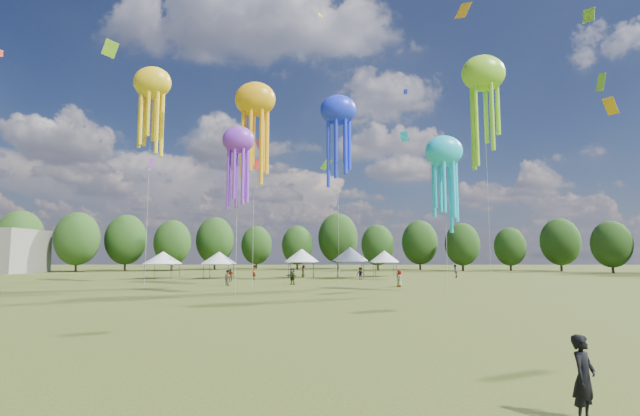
{
  "coord_description": "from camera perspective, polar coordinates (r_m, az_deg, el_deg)",
  "views": [
    {
      "loc": [
        1.43,
        -12.09,
        3.19
      ],
      "look_at": [
        1.22,
        15.0,
        6.0
      ],
      "focal_mm": 25.8,
      "sensor_mm": 36.0,
      "label": 1
    }
  ],
  "objects": [
    {
      "name": "ground",
      "position": [
        12.58,
        -6.5,
        -20.58
      ],
      "size": [
        300.0,
        300.0,
        0.0
      ],
      "primitive_type": "plane",
      "color": "#384416",
      "rests_on": "ground"
    },
    {
      "name": "observer_main",
      "position": [
        10.83,
        29.92,
        -17.8
      ],
      "size": [
        0.71,
        0.69,
        1.64
      ],
      "primitive_type": "imported",
      "rotation": [
        0.0,
        0.0,
        0.7
      ],
      "color": "black",
      "rests_on": "ground"
    },
    {
      "name": "spectator_near",
      "position": [
        50.62,
        -11.38,
        -8.48
      ],
      "size": [
        1.02,
        1.0,
        1.66
      ],
      "primitive_type": "imported",
      "rotation": [
        0.0,
        0.0,
        2.42
      ],
      "color": "gray",
      "rests_on": "ground"
    },
    {
      "name": "spectators_far",
      "position": [
        59.13,
        2.38,
        -8.16
      ],
      "size": [
        31.52,
        22.91,
        1.91
      ],
      "color": "gray",
      "rests_on": "ground"
    },
    {
      "name": "festival_tents",
      "position": [
        66.66,
        -4.44,
        -5.98
      ],
      "size": [
        36.83,
        11.42,
        4.44
      ],
      "color": "#47474C",
      "rests_on": "ground"
    },
    {
      "name": "show_kites",
      "position": [
        53.06,
        3.02,
        11.57
      ],
      "size": [
        43.7,
        20.8,
        27.37
      ],
      "color": "#FFAC0F",
      "rests_on": "ground"
    },
    {
      "name": "small_kites",
      "position": [
        58.8,
        -0.85,
        20.46
      ],
      "size": [
        75.7,
        62.93,
        43.38
      ],
      "color": "#FFAC0F",
      "rests_on": "ground"
    },
    {
      "name": "treeline",
      "position": [
        74.86,
        -3.61,
        -3.34
      ],
      "size": [
        201.57,
        95.24,
        13.43
      ],
      "color": "#38281C",
      "rests_on": "ground"
    }
  ]
}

